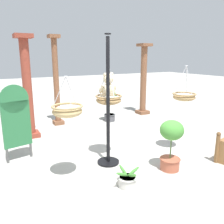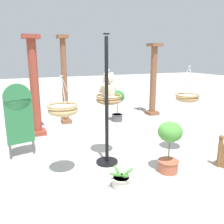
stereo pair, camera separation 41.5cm
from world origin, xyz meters
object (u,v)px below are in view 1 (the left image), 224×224
Objects in this scene: teddy_bear at (108,88)px; greenhouse_pillar_left at (143,81)px; potted_plant_bushy_green at (171,141)px; display_pole_central at (108,126)px; potted_plant_flowering_red at (127,180)px; hanging_basket_with_teddy at (109,99)px; potted_plant_tall_leafy at (110,102)px; greenhouse_pillar_far_back at (28,90)px; display_sign_board at (16,117)px; hanging_basket_right_low at (184,96)px; greenhouse_pillar_right at (56,83)px; hanging_basket_left_high at (67,110)px.

greenhouse_pillar_left is (2.96, 2.77, -0.27)m from teddy_bear.
teddy_bear reaches higher than potted_plant_bushy_green.
display_pole_central is 5.40× the size of potted_plant_flowering_red.
teddy_bear is (0.00, 0.02, 0.23)m from hanging_basket_with_teddy.
display_pole_central is 3.54× the size of hanging_basket_with_teddy.
potted_plant_tall_leafy is at bearing 60.80° from display_pole_central.
potted_plant_flowering_red is (0.92, -3.35, -1.15)m from greenhouse_pillar_far_back.
hanging_basket_with_teddy is at bearing -119.02° from potted_plant_tall_leafy.
hanging_basket_with_teddy reaches higher than potted_plant_tall_leafy.
teddy_bear is 1.15× the size of potted_plant_flowering_red.
display_pole_central is 1.60× the size of display_sign_board.
greenhouse_pillar_left is 1.61× the size of display_sign_board.
hanging_basket_with_teddy reaches higher than potted_plant_flowering_red.
greenhouse_pillar_right is at bearing 117.18° from hanging_basket_right_low.
display_sign_board is at bearing -124.13° from greenhouse_pillar_right.
hanging_basket_with_teddy is 0.69× the size of potted_plant_tall_leafy.
potted_plant_bushy_green is at bearing -119.83° from greenhouse_pillar_left.
hanging_basket_left_high is at bearing -86.92° from greenhouse_pillar_far_back.
hanging_basket_right_low is 1.62× the size of potted_plant_flowering_red.
hanging_basket_with_teddy is (0.15, 0.25, 0.47)m from display_pole_central.
potted_plant_flowering_red is 4.08m from potted_plant_tall_leafy.
greenhouse_pillar_right reaches higher than display_pole_central.
hanging_basket_left_high is at bearing -128.82° from potted_plant_tall_leafy.
display_sign_board is at bearing 158.04° from hanging_basket_right_low.
display_sign_board is at bearing 125.43° from potted_plant_flowering_red.
greenhouse_pillar_left reaches higher than hanging_basket_left_high.
greenhouse_pillar_left is at bearing 67.32° from hanging_basket_right_low.
potted_plant_flowering_red is at bearing -160.58° from hanging_basket_right_low.
display_pole_central reaches higher than hanging_basket_left_high.
hanging_basket_with_teddy reaches higher than hanging_basket_left_high.
hanging_basket_with_teddy is at bearing -25.02° from display_sign_board.
greenhouse_pillar_left is at bearing 10.69° from potted_plant_tall_leafy.
display_sign_board is (-1.41, 1.98, 0.81)m from potted_plant_flowering_red.
potted_plant_tall_leafy is (1.38, 2.47, -0.86)m from teddy_bear.
potted_plant_tall_leafy is at bearing 93.61° from hanging_basket_right_low.
display_pole_central is at bearing 170.87° from hanging_basket_right_low.
hanging_basket_right_low is 3.93m from greenhouse_pillar_right.
potted_plant_tall_leafy is at bearing -169.31° from greenhouse_pillar_left.
teddy_bear is at bearing -85.72° from greenhouse_pillar_right.
potted_plant_flowering_red is 0.45× the size of potted_plant_tall_leafy.
hanging_basket_with_teddy is at bearing 76.22° from potted_plant_flowering_red.
potted_plant_flowering_red is 2.56m from display_sign_board.
display_sign_board is (-1.55, 1.04, 0.14)m from display_pole_central.
potted_plant_flowering_red is (-0.07, -4.15, -1.20)m from greenhouse_pillar_right.
greenhouse_pillar_far_back reaches higher than hanging_basket_right_low.
greenhouse_pillar_right is 2.66× the size of potted_plant_tall_leafy.
greenhouse_pillar_right is (0.84, 3.51, 0.05)m from hanging_basket_left_high.
teddy_bear is 0.52× the size of potted_plant_tall_leafy.
greenhouse_pillar_far_back is 3.85m from potted_plant_bushy_green.
hanging_basket_with_teddy is 1.53× the size of potted_plant_flowering_red.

